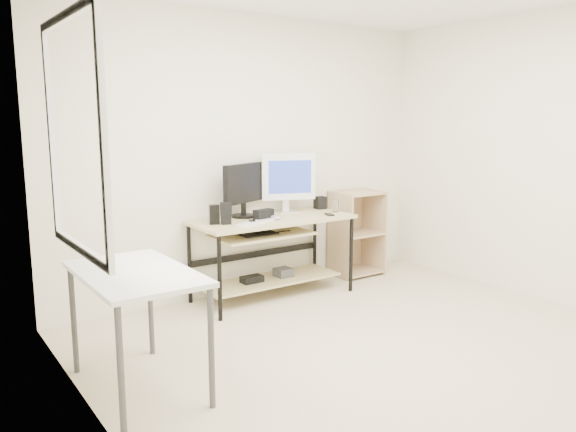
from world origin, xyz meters
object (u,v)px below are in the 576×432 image
(desk, at_px, (270,241))
(side_table, at_px, (136,284))
(shelf_unit, at_px, (354,232))
(black_monitor, at_px, (243,187))
(white_imac, at_px, (288,178))
(audio_controller, at_px, (214,214))

(desk, bearing_deg, side_table, -147.35)
(shelf_unit, bearing_deg, black_monitor, 179.23)
(desk, bearing_deg, shelf_unit, 7.77)
(shelf_unit, distance_m, white_imac, 1.05)
(white_imac, bearing_deg, audio_controller, -150.46)
(side_table, bearing_deg, white_imac, 31.99)
(shelf_unit, height_order, audio_controller, audio_controller)
(side_table, relative_size, audio_controller, 5.85)
(desk, height_order, side_table, same)
(side_table, relative_size, black_monitor, 1.94)
(black_monitor, distance_m, audio_controller, 0.46)
(side_table, bearing_deg, audio_controller, 44.63)
(desk, height_order, audio_controller, audio_controller)
(desk, bearing_deg, audio_controller, 178.05)
(black_monitor, height_order, white_imac, white_imac)
(white_imac, xyz_separation_m, audio_controller, (-0.89, -0.16, -0.24))
(audio_controller, bearing_deg, desk, 15.62)
(white_imac, relative_size, audio_controller, 3.32)
(white_imac, height_order, audio_controller, white_imac)
(side_table, bearing_deg, shelf_unit, 23.33)
(desk, height_order, white_imac, white_imac)
(desk, relative_size, audio_controller, 8.77)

